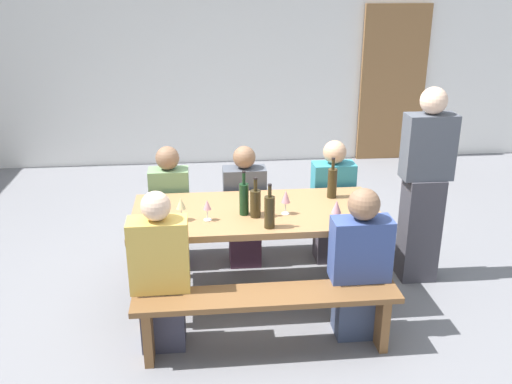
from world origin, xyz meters
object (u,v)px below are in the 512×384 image
bench_far (248,220)px  wine_glass_4 (153,203)px  wine_glass_2 (181,204)px  bench_near (267,307)px  wine_bottle_3 (255,203)px  seated_guest_near_1 (359,267)px  seated_guest_far_2 (332,204)px  wine_glass_1 (207,206)px  seated_guest_near_0 (160,276)px  wine_glass_3 (336,207)px  tasting_table (256,220)px  wine_bottle_2 (270,211)px  standing_host (424,190)px  wine_bottle_0 (244,198)px  wine_glass_0 (286,197)px  wooden_door (393,84)px  wine_bottle_1 (332,182)px  seated_guest_far_0 (170,211)px  seated_guest_far_1 (245,210)px

bench_far → wine_glass_4: 1.23m
bench_far → wine_glass_2: (-0.56, -0.86, 0.53)m
bench_near → wine_bottle_3: 0.80m
seated_guest_near_1 → seated_guest_far_2: (0.07, 1.16, 0.00)m
seated_guest_near_1 → wine_glass_1: bearing=67.6°
seated_guest_near_0 → seated_guest_far_2: seated_guest_near_0 is taller
wine_glass_3 → tasting_table: bearing=149.0°
wine_bottle_2 → standing_host: standing_host is taller
wine_bottle_0 → standing_host: standing_host is taller
tasting_table → seated_guest_far_2: 0.95m
seated_guest_near_1 → wine_glass_4: bearing=70.6°
wine_glass_0 → wine_glass_1: (-0.59, -0.06, -0.02)m
wooden_door → wine_bottle_1: 3.71m
standing_host → wooden_door: bearing=-104.1°
wine_glass_1 → wine_glass_4: 0.40m
wine_glass_0 → wine_glass_1: wine_glass_0 is taller
wine_bottle_3 → wine_bottle_1: bearing=27.0°
wine_glass_3 → wine_glass_1: bearing=169.1°
wooden_door → seated_guest_far_0: (-2.93, -2.97, -0.52)m
wine_glass_3 → seated_guest_near_1: (0.12, -0.25, -0.35)m
wine_bottle_3 → wine_glass_1: (-0.36, -0.03, 0.00)m
tasting_table → wine_bottle_3: size_ratio=6.12×
wine_bottle_1 → wine_glass_0: wine_bottle_1 is taller
wooden_door → seated_guest_near_0: bearing=-125.5°
wine_glass_3 → seated_guest_far_2: (0.19, 0.91, -0.35)m
seated_guest_far_1 → seated_guest_far_2: seated_guest_far_2 is taller
bench_near → seated_guest_near_0: size_ratio=1.56×
wine_glass_2 → seated_guest_far_0: seated_guest_far_0 is taller
tasting_table → wine_bottle_2: size_ratio=5.74×
wine_glass_1 → wine_glass_0: bearing=5.8°
wine_glass_2 → seated_guest_far_1: (0.52, 0.71, -0.36)m
wine_glass_1 → wine_glass_2: 0.19m
wine_glass_3 → seated_guest_near_1: size_ratio=0.17×
wine_bottle_1 → seated_guest_near_1: 0.87m
seated_guest_near_1 → wine_glass_2: bearing=70.0°
wooden_door → wine_glass_1: size_ratio=13.17×
seated_guest_near_0 → wooden_door: bearing=-35.5°
wine_bottle_0 → seated_guest_near_0: seated_guest_near_0 is taller
bench_far → wine_glass_1: wine_glass_1 is taller
wine_glass_1 → wine_bottle_3: bearing=4.9°
wine_glass_0 → tasting_table: bearing=156.9°
bench_far → wine_glass_2: size_ratio=10.22×
bench_far → seated_guest_near_0: seated_guest_near_0 is taller
wine_bottle_1 → wine_glass_4: wine_bottle_1 is taller
wine_bottle_1 → seated_guest_near_1: size_ratio=0.30×
wine_glass_2 → tasting_table: bearing=13.3°
wine_glass_4 → seated_guest_far_1: bearing=42.2°
wine_bottle_2 → wine_glass_3: 0.48m
wine_glass_4 → wine_bottle_2: bearing=-16.7°
wooden_door → wine_bottle_0: wooden_door is taller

